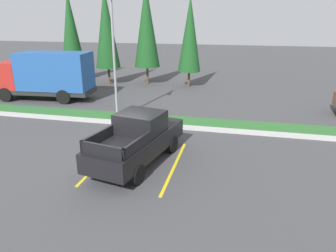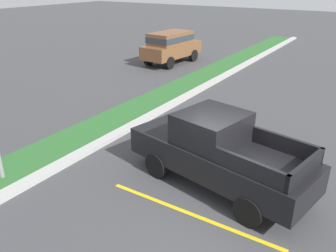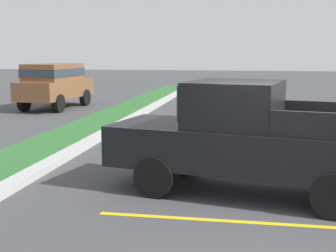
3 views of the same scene
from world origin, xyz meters
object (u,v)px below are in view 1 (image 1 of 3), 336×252
(cargo_truck_distant, at_px, (47,74))
(cypress_tree_right_inner, at_px, (190,34))
(pickup_truck_main, at_px, (138,139))
(street_light, at_px, (113,50))
(cypress_tree_leftmost, at_px, (70,29))
(cypress_tree_center, at_px, (146,25))
(cypress_tree_left_inner, at_px, (106,28))

(cargo_truck_distant, xyz_separation_m, cypress_tree_right_inner, (9.29, 6.67, 2.53))
(pickup_truck_main, distance_m, street_light, 6.79)
(street_light, xyz_separation_m, cypress_tree_leftmost, (-8.42, 10.57, 0.68))
(cypress_tree_center, bearing_deg, cypress_tree_leftmost, 178.99)
(pickup_truck_main, relative_size, cypress_tree_leftmost, 0.69)
(cypress_tree_center, relative_size, cypress_tree_right_inner, 1.16)
(cypress_tree_leftmost, relative_size, cypress_tree_center, 0.93)
(cypress_tree_left_inner, xyz_separation_m, cypress_tree_center, (3.38, 0.78, 0.23))
(street_light, distance_m, cypress_tree_center, 10.56)
(cargo_truck_distant, distance_m, cypress_tree_center, 9.47)
(pickup_truck_main, xyz_separation_m, cypress_tree_leftmost, (-11.51, 15.82, 3.68))
(cargo_truck_distant, bearing_deg, cypress_tree_right_inner, 35.68)
(cypress_tree_leftmost, relative_size, cypress_tree_right_inner, 1.08)
(pickup_truck_main, bearing_deg, cypress_tree_center, 105.08)
(street_light, relative_size, cypress_tree_center, 0.81)
(cypress_tree_center, bearing_deg, pickup_truck_main, -74.92)
(cypress_tree_right_inner, bearing_deg, cargo_truck_distant, -144.32)
(cypress_tree_center, distance_m, cypress_tree_right_inner, 3.92)
(cypress_tree_right_inner, bearing_deg, cypress_tree_center, 174.56)
(street_light, bearing_deg, cypress_tree_right_inner, 75.02)
(cypress_tree_left_inner, bearing_deg, cypress_tree_right_inner, 3.33)
(street_light, distance_m, cypress_tree_right_inner, 10.44)
(pickup_truck_main, height_order, cypress_tree_left_inner, cypress_tree_left_inner)
(cypress_tree_left_inner, distance_m, cypress_tree_center, 3.47)
(cypress_tree_left_inner, bearing_deg, pickup_truck_main, -62.97)
(cargo_truck_distant, bearing_deg, cypress_tree_left_inner, 71.63)
(cypress_tree_leftmost, bearing_deg, cargo_truck_distant, -75.69)
(cypress_tree_leftmost, distance_m, cypress_tree_right_inner, 11.13)
(pickup_truck_main, height_order, cypress_tree_center, cypress_tree_center)
(street_light, xyz_separation_m, cypress_tree_left_inner, (-4.52, 9.66, 0.82))
(cypress_tree_right_inner, bearing_deg, pickup_truck_main, -88.55)
(cargo_truck_distant, bearing_deg, cypress_tree_center, 52.23)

